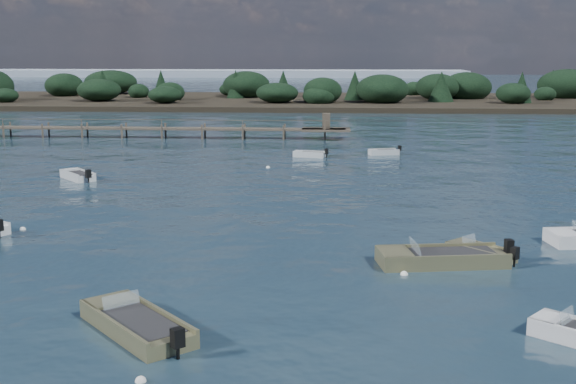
# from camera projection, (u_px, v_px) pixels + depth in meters

# --- Properties ---
(ground) EXTENTS (400.00, 400.00, 0.00)m
(ground) POSITION_uv_depth(u_px,v_px,m) (294.00, 127.00, 87.34)
(ground) COLOR #162734
(ground) RESTS_ON ground
(tender_far_grey_b) EXTENTS (3.00, 1.77, 1.01)m
(tender_far_grey_b) POSITION_uv_depth(u_px,v_px,m) (384.00, 153.00, 64.05)
(tender_far_grey_b) COLOR silver
(tender_far_grey_b) RESTS_ON ground
(dinghy_extra_a) EXTENTS (2.97, 3.05, 1.17)m
(dinghy_extra_a) POSITION_uv_depth(u_px,v_px,m) (481.00, 255.00, 32.10)
(dinghy_extra_a) COLOR #666444
(dinghy_extra_a) RESTS_ON ground
(dinghy_mid_white_a) EXTENTS (5.99, 2.89, 1.38)m
(dinghy_mid_white_a) POSITION_uv_depth(u_px,v_px,m) (441.00, 260.00, 31.16)
(dinghy_mid_white_a) COLOR #666444
(dinghy_mid_white_a) RESTS_ON ground
(tender_far_grey) EXTENTS (3.24, 3.35, 1.20)m
(tender_far_grey) POSITION_uv_depth(u_px,v_px,m) (78.00, 177.00, 51.78)
(tender_far_grey) COLOR silver
(tender_far_grey) RESTS_ON ground
(dinghy_near_olive) EXTENTS (4.66, 4.88, 1.30)m
(dinghy_near_olive) POSITION_uv_depth(u_px,v_px,m) (136.00, 327.00, 23.67)
(dinghy_near_olive) COLOR #666444
(dinghy_near_olive) RESTS_ON ground
(tender_far_white) EXTENTS (3.09, 1.68, 1.04)m
(tender_far_white) POSITION_uv_depth(u_px,v_px,m) (309.00, 155.00, 62.63)
(tender_far_white) COLOR silver
(tender_far_white) RESTS_ON ground
(buoy_a) EXTENTS (0.32, 0.32, 0.32)m
(buoy_a) POSITION_uv_depth(u_px,v_px,m) (141.00, 382.00, 20.13)
(buoy_a) COLOR white
(buoy_a) RESTS_ON ground
(buoy_b) EXTENTS (0.32, 0.32, 0.32)m
(buoy_b) POSITION_uv_depth(u_px,v_px,m) (404.00, 275.00, 29.73)
(buoy_b) COLOR white
(buoy_b) RESTS_ON ground
(buoy_c) EXTENTS (0.32, 0.32, 0.32)m
(buoy_c) POSITION_uv_depth(u_px,v_px,m) (23.00, 230.00, 37.18)
(buoy_c) COLOR white
(buoy_c) RESTS_ON ground
(buoy_d) EXTENTS (0.32, 0.32, 0.32)m
(buoy_d) POSITION_uv_depth(u_px,v_px,m) (574.00, 238.00, 35.51)
(buoy_d) COLOR white
(buoy_d) RESTS_ON ground
(buoy_e) EXTENTS (0.32, 0.32, 0.32)m
(buoy_e) POSITION_uv_depth(u_px,v_px,m) (268.00, 168.00, 56.93)
(buoy_e) COLOR white
(buoy_e) RESTS_ON ground
(jetty) EXTENTS (64.50, 3.20, 3.40)m
(jetty) POSITION_uv_depth(u_px,v_px,m) (84.00, 128.00, 76.78)
(jetty) COLOR brown
(jetty) RESTS_ON ground
(far_headland) EXTENTS (190.00, 40.00, 5.80)m
(far_headland) POSITION_uv_depth(u_px,v_px,m) (452.00, 93.00, 124.55)
(far_headland) COLOR black
(far_headland) RESTS_ON ground
(distant_haze) EXTENTS (280.00, 20.00, 2.40)m
(distant_haze) POSITION_uv_depth(u_px,v_px,m) (72.00, 76.00, 259.53)
(distant_haze) COLOR #92A1B5
(distant_haze) RESTS_ON ground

